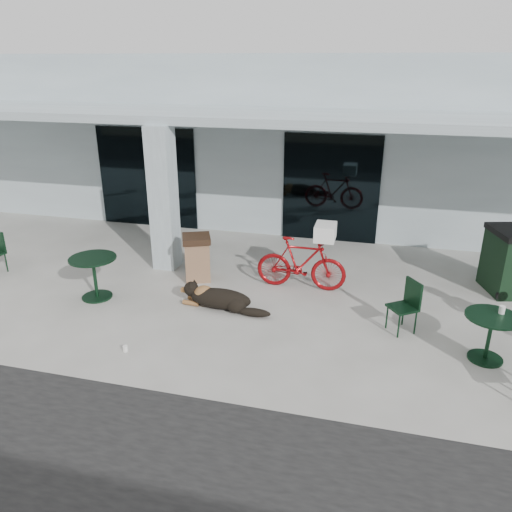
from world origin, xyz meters
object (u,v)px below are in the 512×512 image
(dog, at_px, (221,298))
(trash_receptacle, at_px, (197,258))
(wheeled_bin, at_px, (510,261))
(bicycle, at_px, (301,263))
(cafe_table_near, at_px, (95,278))
(cafe_chair_far_b, at_px, (403,307))
(cafe_table_far, at_px, (489,338))

(dog, relative_size, trash_receptacle, 1.39)
(wheeled_bin, bearing_deg, dog, -173.71)
(bicycle, distance_m, wheeled_bin, 4.14)
(bicycle, distance_m, cafe_table_near, 4.06)
(cafe_chair_far_b, bearing_deg, bicycle, -158.99)
(cafe_chair_far_b, bearing_deg, wheeled_bin, 100.91)
(cafe_table_far, relative_size, trash_receptacle, 0.84)
(dog, height_order, cafe_table_near, cafe_table_near)
(trash_receptacle, bearing_deg, cafe_table_near, -140.54)
(cafe_table_near, bearing_deg, trash_receptacle, 39.46)
(bicycle, bearing_deg, cafe_table_near, 110.12)
(dog, relative_size, cafe_table_near, 1.50)
(cafe_table_near, distance_m, cafe_chair_far_b, 5.76)
(cafe_chair_far_b, xyz_separation_m, trash_receptacle, (-4.15, 1.19, 0.02))
(cafe_table_near, xyz_separation_m, trash_receptacle, (1.61, 1.33, 0.06))
(dog, xyz_separation_m, wheeled_bin, (5.33, 2.17, 0.43))
(bicycle, relative_size, cafe_chair_far_b, 1.96)
(wheeled_bin, bearing_deg, trash_receptacle, 173.29)
(trash_receptacle, bearing_deg, cafe_table_far, -17.98)
(bicycle, bearing_deg, trash_receptacle, 92.16)
(cafe_table_near, relative_size, cafe_chair_far_b, 0.97)
(cafe_table_near, distance_m, wheeled_bin, 8.18)
(bicycle, xyz_separation_m, dog, (-1.30, -1.27, -0.32))
(bicycle, bearing_deg, cafe_chair_far_b, -123.82)
(cafe_table_near, xyz_separation_m, cafe_table_far, (7.04, -0.44, -0.04))
(cafe_table_far, bearing_deg, cafe_table_near, 176.46)
(cafe_table_far, xyz_separation_m, cafe_chair_far_b, (-1.28, 0.57, 0.08))
(dog, bearing_deg, wheeled_bin, 28.20)
(bicycle, bearing_deg, cafe_table_far, -120.34)
(dog, bearing_deg, cafe_chair_far_b, 5.68)
(bicycle, relative_size, cafe_table_near, 2.02)
(wheeled_bin, bearing_deg, cafe_table_near, -179.30)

